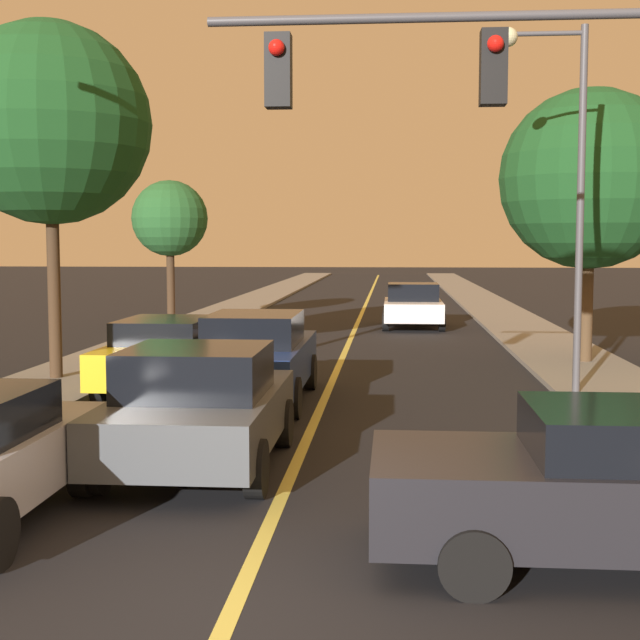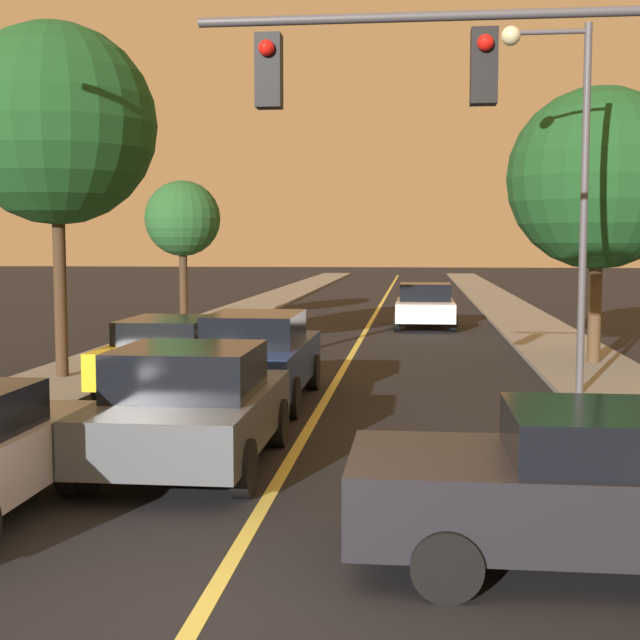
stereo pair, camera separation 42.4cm
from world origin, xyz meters
The scene contains 14 objects.
ground_plane centered at (0.00, 0.00, 0.00)m, with size 200.00×200.00×0.00m, color black.
road_surface centered at (0.00, 36.00, 0.01)m, with size 8.82×80.00×0.01m.
sidewalk_left centered at (-5.66, 36.00, 0.06)m, with size 2.50×80.00×0.12m.
sidewalk_right centered at (5.66, 36.00, 0.06)m, with size 2.50×80.00×0.12m.
car_near_lane_front centered at (-1.24, 4.58, 0.82)m, with size 2.11×4.22×1.62m.
car_near_lane_second centered at (-1.24, 9.44, 0.86)m, with size 1.95×4.87×1.68m.
car_outer_lane_second centered at (-3.18, 10.50, 0.79)m, with size 1.96×4.88×1.48m.
car_far_oncoming centered at (1.99, 24.24, 0.78)m, with size 2.09×3.96×1.55m.
car_crossing_right centered at (3.42, 1.46, 0.76)m, with size 4.59×2.04×1.47m.
traffic_signal_mast centered at (2.83, 4.45, 4.34)m, with size 5.94×0.42×5.82m.
streetlamp_right centered at (4.38, 10.38, 4.51)m, with size 1.64×0.36×6.83m.
tree_left_near centered at (-5.81, 11.43, 5.40)m, with size 4.17×4.17×7.38m.
tree_left_far centered at (-6.52, 24.09, 3.78)m, with size 2.65×2.65×5.01m.
tree_right_near centered at (5.90, 14.98, 4.45)m, with size 4.26×4.26×6.47m.
Camera 2 is at (1.69, -6.67, 2.96)m, focal length 50.00 mm.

